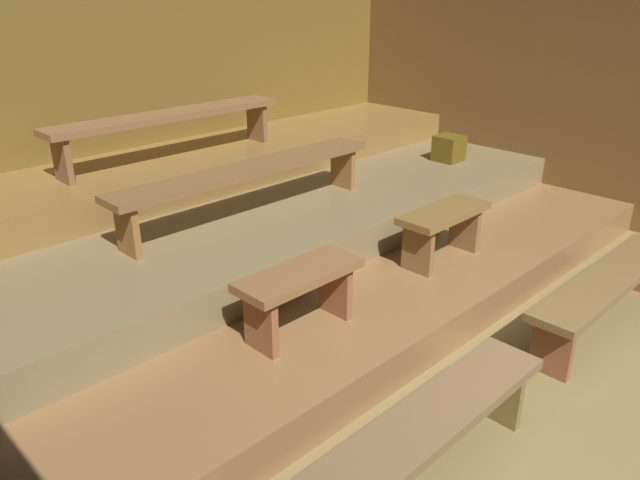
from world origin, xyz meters
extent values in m
cube|color=olive|center=(0.00, 2.41, -0.04)|extent=(7.14, 5.63, 0.08)
cube|color=brown|center=(0.00, 4.86, 1.29)|extent=(7.14, 0.06, 2.58)
cube|color=brown|center=(3.20, 2.41, 1.29)|extent=(0.06, 5.63, 2.58)
cube|color=olive|center=(0.00, 3.09, 0.14)|extent=(6.34, 3.48, 0.27)
cube|color=olive|center=(0.00, 3.57, 0.41)|extent=(6.34, 2.51, 0.27)
cube|color=olive|center=(0.00, 4.26, 0.68)|extent=(6.34, 1.14, 0.27)
cube|color=brown|center=(-1.10, 0.80, 0.39)|extent=(1.82, 0.32, 0.05)
cube|color=brown|center=(-0.31, 0.80, 0.18)|extent=(0.05, 0.26, 0.36)
cube|color=brown|center=(1.10, 0.80, 0.39)|extent=(1.82, 0.32, 0.05)
cube|color=brown|center=(0.31, 0.80, 0.18)|extent=(0.05, 0.26, 0.36)
cube|color=brown|center=(-0.75, 1.94, 0.66)|extent=(0.82, 0.32, 0.05)
cube|color=brown|center=(-1.06, 1.94, 0.45)|extent=(0.05, 0.26, 0.36)
cube|color=brown|center=(-0.44, 1.94, 0.45)|extent=(0.05, 0.26, 0.36)
cube|color=brown|center=(0.75, 1.94, 0.66)|extent=(0.82, 0.32, 0.05)
cube|color=brown|center=(0.44, 1.94, 0.45)|extent=(0.05, 0.26, 0.36)
cube|color=brown|center=(1.06, 1.94, 0.45)|extent=(0.05, 0.26, 0.36)
cube|color=brown|center=(-0.14, 3.17, 0.93)|extent=(2.37, 0.32, 0.05)
cube|color=brown|center=(-1.20, 3.17, 0.73)|extent=(0.05, 0.26, 0.36)
cube|color=brown|center=(0.93, 3.17, 0.73)|extent=(0.05, 0.26, 0.36)
cube|color=brown|center=(-0.17, 4.22, 1.21)|extent=(2.19, 0.32, 0.05)
cube|color=brown|center=(-1.15, 4.22, 1.00)|extent=(0.05, 0.26, 0.36)
cube|color=brown|center=(0.80, 4.22, 1.00)|extent=(0.05, 0.26, 0.36)
cube|color=brown|center=(2.37, 3.00, 0.68)|extent=(0.26, 0.26, 0.26)
camera|label=1|loc=(-2.97, -0.47, 2.27)|focal=34.24mm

